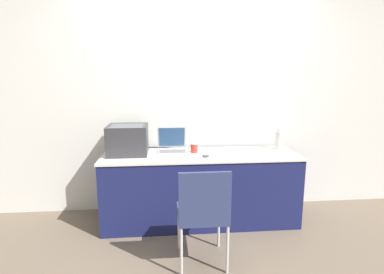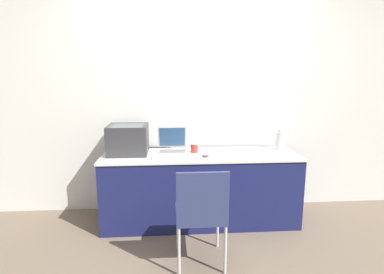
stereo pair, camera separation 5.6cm
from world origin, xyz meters
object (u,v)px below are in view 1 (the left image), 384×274
(printer, at_px, (128,138))
(external_keyboard, at_px, (175,157))
(chair, at_px, (203,209))
(metal_pitcher, at_px, (279,140))
(mouse, at_px, (206,156))
(laptop_left, at_px, (172,146))
(coffee_cup, at_px, (194,148))

(printer, relative_size, external_keyboard, 0.90)
(external_keyboard, distance_m, chair, 0.74)
(external_keyboard, distance_m, metal_pitcher, 1.22)
(printer, bearing_deg, mouse, -14.59)
(mouse, relative_size, chair, 0.09)
(laptop_left, xyz_separation_m, mouse, (0.33, -0.27, -0.04))
(laptop_left, relative_size, coffee_cup, 3.49)
(laptop_left, relative_size, metal_pitcher, 1.47)
(external_keyboard, height_order, coffee_cup, coffee_cup)
(laptop_left, distance_m, mouse, 0.43)
(laptop_left, height_order, chair, laptop_left)
(printer, relative_size, coffee_cup, 4.04)
(mouse, bearing_deg, chair, -99.64)
(printer, height_order, laptop_left, printer)
(mouse, height_order, chair, chair)
(external_keyboard, xyz_separation_m, metal_pitcher, (1.18, 0.29, 0.10))
(external_keyboard, xyz_separation_m, coffee_cup, (0.21, 0.22, 0.04))
(metal_pitcher, bearing_deg, chair, -135.80)
(coffee_cup, height_order, metal_pitcher, metal_pitcher)
(printer, distance_m, chair, 1.19)
(printer, height_order, mouse, printer)
(laptop_left, height_order, mouse, laptop_left)
(coffee_cup, relative_size, metal_pitcher, 0.42)
(external_keyboard, bearing_deg, metal_pitcher, 13.85)
(laptop_left, height_order, external_keyboard, laptop_left)
(mouse, bearing_deg, external_keyboard, -177.79)
(coffee_cup, bearing_deg, chair, -91.10)
(laptop_left, bearing_deg, chair, -77.14)
(laptop_left, height_order, coffee_cup, laptop_left)
(printer, height_order, chair, printer)
(laptop_left, distance_m, metal_pitcher, 1.20)
(chair, bearing_deg, external_keyboard, 106.23)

